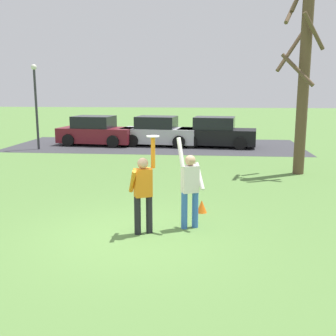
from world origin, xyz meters
TOP-DOWN VIEW (x-y plane):
  - ground_plane at (0.00, 0.00)m, footprint 120.00×120.00m
  - person_catcher at (0.21, 0.18)m, footprint 0.58×0.50m
  - person_defender at (1.18, 0.63)m, footprint 0.64×0.59m
  - frisbee_disc at (0.42, 0.27)m, footprint 0.27×0.27m
  - parked_car_maroon at (-4.61, 13.90)m, footprint 4.28×2.40m
  - parked_car_silver at (-1.13, 14.00)m, footprint 4.28×2.40m
  - parked_car_black at (2.01, 13.80)m, footprint 4.28×2.40m
  - parking_strip at (-1.25, 13.92)m, footprint 15.58×6.40m
  - bare_tree_tall at (4.85, 6.97)m, footprint 1.58×1.87m
  - lamppost_by_lot at (-7.10, 11.92)m, footprint 0.28×0.28m
  - field_cone_orange at (1.44, 1.81)m, footprint 0.26×0.26m

SIDE VIEW (x-z plane):
  - ground_plane at x=0.00m, z-range 0.00..0.00m
  - parking_strip at x=-1.25m, z-range 0.00..0.01m
  - field_cone_orange at x=1.44m, z-range 0.00..0.32m
  - parked_car_maroon at x=-4.61m, z-range -0.07..1.52m
  - parked_car_silver at x=-1.13m, z-range -0.07..1.52m
  - parked_car_black at x=2.01m, z-range -0.07..1.52m
  - person_defender at x=1.18m, z-range -0.04..2.00m
  - person_catcher at x=0.21m, z-range -0.06..2.02m
  - frisbee_disc at x=0.42m, z-range 2.08..2.10m
  - lamppost_by_lot at x=-7.10m, z-range 0.46..4.72m
  - bare_tree_tall at x=4.85m, z-range -0.14..7.11m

